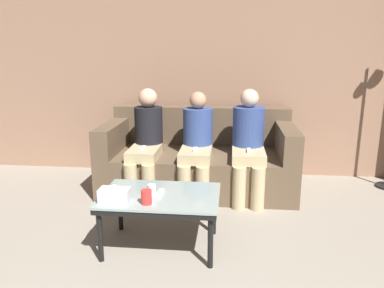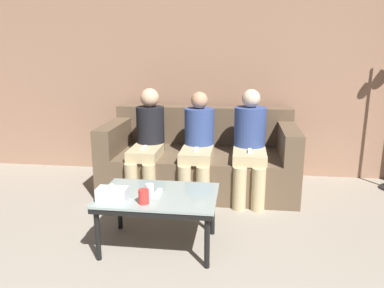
{
  "view_description": "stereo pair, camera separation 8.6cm",
  "coord_description": "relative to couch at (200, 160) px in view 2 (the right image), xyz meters",
  "views": [
    {
      "loc": [
        0.34,
        -0.46,
        1.51
      ],
      "look_at": [
        0.0,
        2.82,
        0.67
      ],
      "focal_mm": 35.0,
      "sensor_mm": 36.0,
      "label": 1
    },
    {
      "loc": [
        0.43,
        -0.45,
        1.51
      ],
      "look_at": [
        0.0,
        2.82,
        0.67
      ],
      "focal_mm": 35.0,
      "sensor_mm": 36.0,
      "label": 2
    }
  ],
  "objects": [
    {
      "name": "wall_back",
      "position": [
        0.0,
        0.57,
        0.99
      ],
      "size": [
        12.0,
        0.06,
        2.6
      ],
      "color": "#9E755B",
      "rests_on": "ground_plane"
    },
    {
      "name": "couch",
      "position": [
        0.0,
        0.0,
        0.0
      ],
      "size": [
        2.06,
        1.0,
        0.86
      ],
      "color": "brown",
      "rests_on": "ground_plane"
    },
    {
      "name": "coffee_table",
      "position": [
        -0.18,
        -1.36,
        0.08
      ],
      "size": [
        0.9,
        0.61,
        0.44
      ],
      "color": "#8C9E99",
      "rests_on": "ground_plane"
    },
    {
      "name": "cup_near_left",
      "position": [
        -0.23,
        -1.4,
        0.17
      ],
      "size": [
        0.07,
        0.07,
        0.09
      ],
      "color": "silver",
      "rests_on": "coffee_table"
    },
    {
      "name": "cup_near_right",
      "position": [
        -0.24,
        -1.55,
        0.18
      ],
      "size": [
        0.08,
        0.08,
        0.11
      ],
      "color": "red",
      "rests_on": "coffee_table"
    },
    {
      "name": "tissue_box",
      "position": [
        -0.48,
        -1.54,
        0.18
      ],
      "size": [
        0.22,
        0.12,
        0.13
      ],
      "color": "silver",
      "rests_on": "coffee_table"
    },
    {
      "name": "game_remote",
      "position": [
        -0.18,
        -1.36,
        0.14
      ],
      "size": [
        0.04,
        0.15,
        0.02
      ],
      "color": "white",
      "rests_on": "coffee_table"
    },
    {
      "name": "seated_person_left_end",
      "position": [
        -0.53,
        -0.24,
        0.27
      ],
      "size": [
        0.31,
        0.69,
        1.11
      ],
      "color": "tan",
      "rests_on": "ground_plane"
    },
    {
      "name": "seated_person_mid_left",
      "position": [
        0.0,
        -0.24,
        0.26
      ],
      "size": [
        0.31,
        0.7,
        1.08
      ],
      "color": "tan",
      "rests_on": "ground_plane"
    },
    {
      "name": "seated_person_mid_right",
      "position": [
        0.53,
        -0.22,
        0.28
      ],
      "size": [
        0.33,
        0.69,
        1.12
      ],
      "color": "tan",
      "rests_on": "ground_plane"
    }
  ]
}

